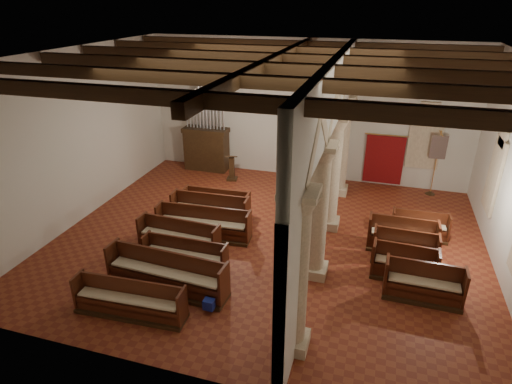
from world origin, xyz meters
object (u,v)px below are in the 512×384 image
object	(u,v)px
processional_banner	(433,175)
aisle_pew_0	(423,288)
nave_pew_0	(130,304)
lectern	(232,169)
pipe_organ	(206,141)

from	to	relation	value
processional_banner	aisle_pew_0	xyz separation A→B (m)	(-0.71, -7.29, -0.48)
aisle_pew_0	nave_pew_0	bearing A→B (deg)	-157.56
lectern	nave_pew_0	size ratio (longest dim) A/B	0.41
lectern	nave_pew_0	world-z (taller)	lectern
processional_banner	nave_pew_0	distance (m)	12.86
pipe_organ	processional_banner	size ratio (longest dim) A/B	1.61
pipe_organ	lectern	bearing A→B (deg)	-30.73
nave_pew_0	aisle_pew_0	xyz separation A→B (m)	(7.23, 2.82, 0.04)
pipe_organ	nave_pew_0	size ratio (longest dim) A/B	1.47
aisle_pew_0	pipe_organ	bearing A→B (deg)	143.04
pipe_organ	nave_pew_0	world-z (taller)	pipe_organ
lectern	nave_pew_0	bearing A→B (deg)	-97.53
lectern	nave_pew_0	distance (m)	9.19
pipe_organ	aisle_pew_0	size ratio (longest dim) A/B	2.14
nave_pew_0	aisle_pew_0	distance (m)	7.76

